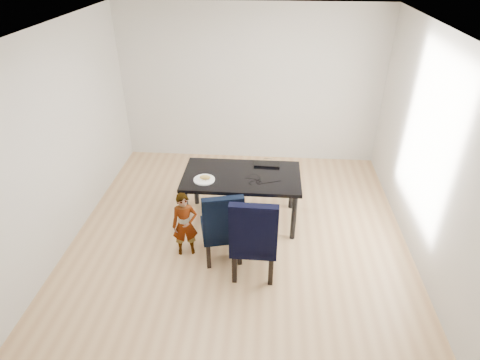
# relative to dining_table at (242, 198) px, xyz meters

# --- Properties ---
(floor) EXTENTS (4.50, 5.00, 0.01)m
(floor) POSITION_rel_dining_table_xyz_m (0.00, -0.50, -0.38)
(floor) COLOR tan
(floor) RESTS_ON ground
(ceiling) EXTENTS (4.50, 5.00, 0.01)m
(ceiling) POSITION_rel_dining_table_xyz_m (0.00, -0.50, 2.33)
(ceiling) COLOR white
(ceiling) RESTS_ON wall_back
(wall_back) EXTENTS (4.50, 0.01, 2.70)m
(wall_back) POSITION_rel_dining_table_xyz_m (0.00, 2.00, 0.98)
(wall_back) COLOR silver
(wall_back) RESTS_ON ground
(wall_front) EXTENTS (4.50, 0.01, 2.70)m
(wall_front) POSITION_rel_dining_table_xyz_m (0.00, -3.00, 0.98)
(wall_front) COLOR white
(wall_front) RESTS_ON ground
(wall_left) EXTENTS (0.01, 5.00, 2.70)m
(wall_left) POSITION_rel_dining_table_xyz_m (-2.25, -0.50, 0.98)
(wall_left) COLOR white
(wall_left) RESTS_ON ground
(wall_right) EXTENTS (0.01, 5.00, 2.70)m
(wall_right) POSITION_rel_dining_table_xyz_m (2.25, -0.50, 0.98)
(wall_right) COLOR white
(wall_right) RESTS_ON ground
(dining_table) EXTENTS (1.60, 0.90, 0.75)m
(dining_table) POSITION_rel_dining_table_xyz_m (0.00, 0.00, 0.00)
(dining_table) COLOR black
(dining_table) RESTS_ON floor
(chair_left) EXTENTS (0.59, 0.61, 1.01)m
(chair_left) POSITION_rel_dining_table_xyz_m (-0.19, -0.78, 0.13)
(chair_left) COLOR black
(chair_left) RESTS_ON floor
(chair_right) EXTENTS (0.54, 0.56, 1.11)m
(chair_right) POSITION_rel_dining_table_xyz_m (0.22, -1.02, 0.18)
(chair_right) COLOR black
(chair_right) RESTS_ON floor
(child) EXTENTS (0.37, 0.28, 0.88)m
(child) POSITION_rel_dining_table_xyz_m (-0.66, -0.76, 0.07)
(child) COLOR red
(child) RESTS_ON floor
(plate) EXTENTS (0.32, 0.32, 0.02)m
(plate) POSITION_rel_dining_table_xyz_m (-0.49, -0.18, 0.38)
(plate) COLOR white
(plate) RESTS_ON dining_table
(sandwich) EXTENTS (0.16, 0.11, 0.06)m
(sandwich) POSITION_rel_dining_table_xyz_m (-0.48, -0.17, 0.42)
(sandwich) COLOR #B58F40
(sandwich) RESTS_ON plate
(laptop) EXTENTS (0.37, 0.25, 0.03)m
(laptop) POSITION_rel_dining_table_xyz_m (0.34, 0.35, 0.39)
(laptop) COLOR black
(laptop) RESTS_ON dining_table
(cable_tangle) EXTENTS (0.21, 0.21, 0.01)m
(cable_tangle) POSITION_rel_dining_table_xyz_m (0.19, -0.18, 0.38)
(cable_tangle) COLOR black
(cable_tangle) RESTS_ON dining_table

